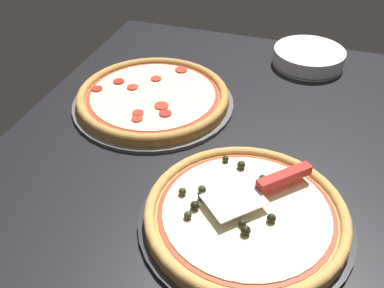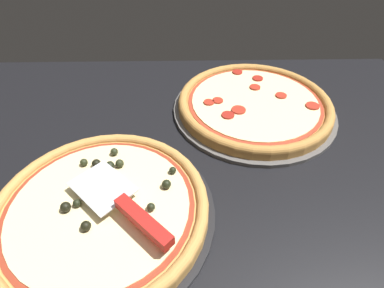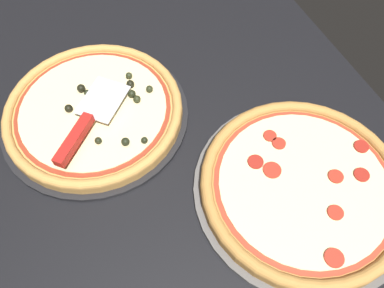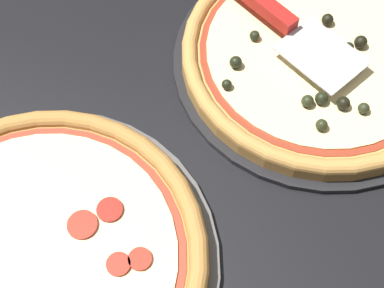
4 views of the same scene
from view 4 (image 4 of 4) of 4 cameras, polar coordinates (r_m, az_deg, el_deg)
name	(u,v)px [view 4 (image 4 of 4)]	position (r cm, az deg, el deg)	size (l,w,h in cm)	color
ground_plane	(266,123)	(75.90, 7.92, 2.25)	(152.89, 105.75, 3.60)	black
pizza_pan_front	(316,62)	(80.38, 13.04, 8.49)	(41.38, 41.38, 1.00)	black
pizza_front	(318,53)	(78.77, 13.34, 9.39)	(38.90, 38.90, 4.22)	#C68E47
pizza_pan_back	(40,265)	(66.89, -15.93, -12.35)	(42.59, 42.59, 1.00)	#565451
pizza_back	(35,260)	(65.03, -16.37, -11.83)	(40.03, 40.03, 3.06)	#B77F3D
serving_spatula	(278,17)	(77.46, 9.14, 13.22)	(20.05, 19.64, 2.00)	silver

